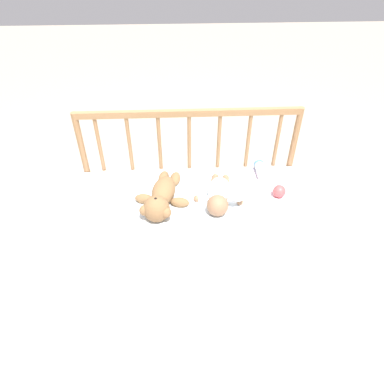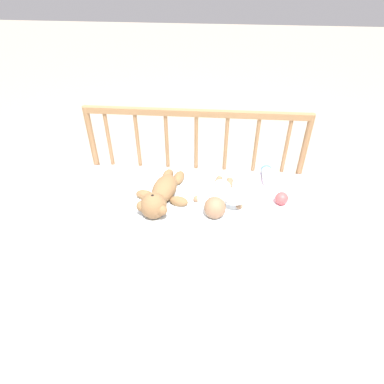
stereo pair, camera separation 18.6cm
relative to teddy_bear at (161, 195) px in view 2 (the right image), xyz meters
name	(u,v)px [view 2 (the right image)]	position (x,y,z in m)	size (l,w,h in m)	color
ground_plane	(192,254)	(0.17, 0.02, -0.49)	(12.00, 12.00, 0.00)	tan
crib_mattress	(192,229)	(0.17, 0.02, -0.27)	(1.31, 0.62, 0.43)	silver
crib_rail	(196,147)	(0.17, 0.35, 0.09)	(1.31, 0.04, 0.82)	#997047
blanket	(188,198)	(0.14, 0.05, -0.05)	(0.80, 0.52, 0.01)	white
teddy_bear	(161,195)	(0.00, 0.00, 0.00)	(0.31, 0.45, 0.14)	olive
baby	(219,196)	(0.31, 0.02, -0.01)	(0.27, 0.37, 0.11)	white
toy_ball	(282,198)	(0.65, 0.04, -0.02)	(0.07, 0.07, 0.07)	#DB4C4C
baby_bottle	(267,174)	(0.60, 0.28, -0.03)	(0.06, 0.16, 0.06)	white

